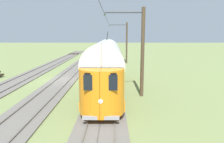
% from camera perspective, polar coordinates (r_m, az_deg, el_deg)
% --- Properties ---
extents(ground_plane, '(220.00, 220.00, 0.00)m').
position_cam_1_polar(ground_plane, '(22.97, -12.99, -2.39)').
color(ground_plane, olive).
extents(track_streetcar_siding, '(2.80, 80.00, 0.18)m').
position_cam_1_polar(track_streetcar_siding, '(22.66, -1.28, -2.16)').
color(track_streetcar_siding, '#666059').
rests_on(track_streetcar_siding, ground).
extents(track_adjacent_siding, '(2.80, 80.00, 0.18)m').
position_cam_1_polar(track_adjacent_siding, '(23.26, -12.82, -2.10)').
color(track_adjacent_siding, '#666059').
rests_on(track_adjacent_siding, ground).
extents(track_third_siding, '(2.80, 80.00, 0.18)m').
position_cam_1_polar(track_third_siding, '(24.74, -23.37, -1.96)').
color(track_third_siding, '#666059').
rests_on(track_third_siding, ground).
extents(vintage_streetcar, '(2.65, 16.43, 5.00)m').
position_cam_1_polar(vintage_streetcar, '(18.66, -1.63, 2.09)').
color(vintage_streetcar, orange).
rests_on(vintage_streetcar, ground).
extents(catenary_pole_foreground, '(3.11, 0.28, 6.84)m').
position_cam_1_polar(catenary_pole_foreground, '(35.83, 3.85, 7.97)').
color(catenary_pole_foreground, '#423323').
rests_on(catenary_pole_foreground, ground).
extents(catenary_pole_mid_near, '(3.11, 0.28, 6.84)m').
position_cam_1_polar(catenary_pole_mid_near, '(16.36, 7.96, 5.61)').
color(catenary_pole_mid_near, '#423323').
rests_on(catenary_pole_mid_near, ground).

